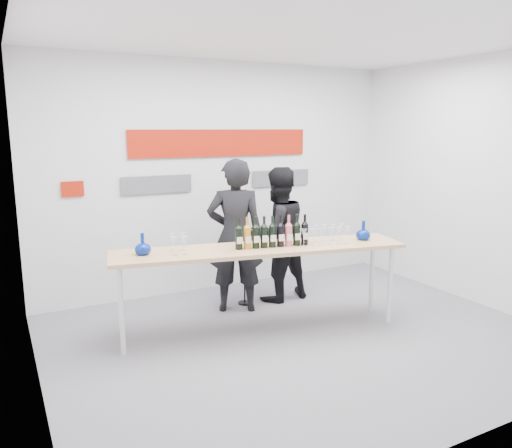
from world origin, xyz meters
name	(u,v)px	position (x,y,z in m)	size (l,w,h in m)	color
ground	(302,337)	(0.00, 0.00, 0.00)	(5.00, 5.00, 0.00)	slate
back_wall	(222,177)	(0.00, 2.00, 1.50)	(5.00, 0.04, 3.00)	silver
signage	(219,154)	(-0.06, 1.97, 1.81)	(3.38, 0.02, 0.79)	#A41807
tasting_table	(260,254)	(-0.30, 0.37, 0.85)	(3.13, 1.23, 0.92)	tan
wine_bottles	(272,231)	(-0.18, 0.32, 1.09)	(0.79, 0.24, 0.33)	black
decanter_left	(143,244)	(-1.46, 0.64, 1.03)	(0.16, 0.16, 0.21)	navy
decanter_right	(363,230)	(0.88, 0.15, 1.03)	(0.16, 0.16, 0.21)	navy
glasses_left	(179,244)	(-1.13, 0.54, 1.01)	(0.19, 0.24, 0.18)	silver
glasses_right	(323,235)	(0.39, 0.23, 1.01)	(0.59, 0.32, 0.18)	silver
presenter_left	(235,236)	(-0.26, 1.06, 0.90)	(0.66, 0.43, 1.81)	black
presenter_right	(277,234)	(0.37, 1.16, 0.84)	(0.82, 0.64, 1.68)	black
mic_stand	(245,270)	(-0.07, 1.19, 0.44)	(0.17, 0.17, 1.43)	black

